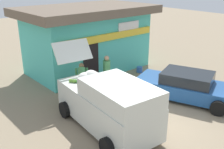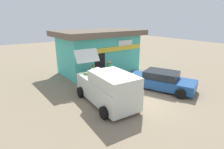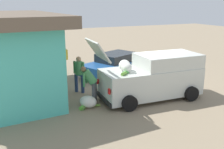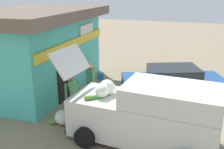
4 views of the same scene
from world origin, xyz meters
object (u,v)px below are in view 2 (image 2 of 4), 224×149
object	(u,v)px
storefront_bar	(99,50)
delivery_van	(107,87)
unloaded_banana_pile	(85,84)
customer_bending	(93,74)
vendor_standing	(110,70)
parked_sedan	(161,80)
paint_bucket	(133,72)

from	to	relation	value
storefront_bar	delivery_van	bearing A→B (deg)	-117.22
unloaded_banana_pile	customer_bending	bearing A→B (deg)	-30.96
delivery_van	customer_bending	distance (m)	2.74
delivery_van	customer_bending	xyz separation A→B (m)	(0.60, 2.68, -0.03)
delivery_van	vendor_standing	size ratio (longest dim) A/B	2.88
storefront_bar	customer_bending	world-z (taller)	storefront_bar
unloaded_banana_pile	parked_sedan	bearing A→B (deg)	-38.19
delivery_van	customer_bending	bearing A→B (deg)	77.46
delivery_van	parked_sedan	bearing A→B (deg)	-2.94
vendor_standing	unloaded_banana_pile	xyz separation A→B (m)	(-1.85, 0.24, -0.76)
parked_sedan	unloaded_banana_pile	bearing A→B (deg)	141.81
customer_bending	paint_bucket	world-z (taller)	customer_bending
parked_sedan	vendor_standing	distance (m)	3.67
vendor_standing	paint_bucket	bearing A→B (deg)	15.24
storefront_bar	unloaded_banana_pile	size ratio (longest dim) A/B	8.21
storefront_bar	paint_bucket	size ratio (longest dim) A/B	22.79
storefront_bar	delivery_van	world-z (taller)	storefront_bar
storefront_bar	customer_bending	xyz separation A→B (m)	(-2.36, -3.07, -0.96)
parked_sedan	unloaded_banana_pile	xyz separation A→B (m)	(-4.03, 3.17, -0.36)
parked_sedan	customer_bending	distance (m)	4.60
delivery_van	vendor_standing	bearing A→B (deg)	53.87
storefront_bar	paint_bucket	xyz separation A→B (m)	(1.94, -2.24, -1.71)
parked_sedan	customer_bending	size ratio (longest dim) A/B	3.06
unloaded_banana_pile	paint_bucket	bearing A→B (deg)	6.64
storefront_bar	parked_sedan	bearing A→B (deg)	-78.59
parked_sedan	customer_bending	xyz separation A→B (m)	(-3.56, 2.89, 0.34)
customer_bending	unloaded_banana_pile	size ratio (longest dim) A/B	1.66
paint_bucket	vendor_standing	bearing A→B (deg)	-164.76
parked_sedan	vendor_standing	xyz separation A→B (m)	(-2.18, 2.93, 0.40)
vendor_standing	paint_bucket	world-z (taller)	vendor_standing
parked_sedan	customer_bending	bearing A→B (deg)	140.96
customer_bending	unloaded_banana_pile	xyz separation A→B (m)	(-0.46, 0.28, -0.70)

